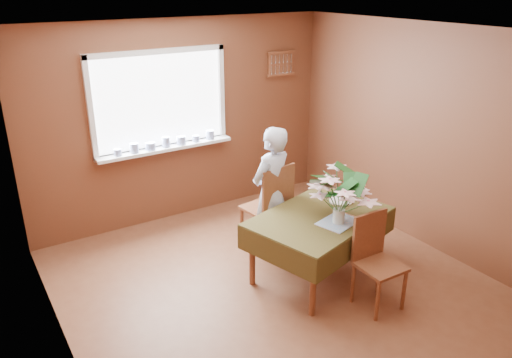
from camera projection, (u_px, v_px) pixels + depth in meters
floor at (286, 294)px, 4.95m from camera, size 4.50×4.50×0.00m
ceiling at (292, 34)px, 4.02m from camera, size 4.50×4.50×0.00m
wall_back at (184, 121)px, 6.25m from camera, size 4.00×0.00×4.00m
wall_left at (57, 234)px, 3.49m from camera, size 0.00×4.50×4.50m
wall_right at (436, 142)px, 5.48m from camera, size 0.00×4.50×4.50m
window_assembly at (163, 118)px, 6.02m from camera, size 1.72×0.20×1.22m
spoon_rack at (281, 63)px, 6.72m from camera, size 0.44×0.05×0.33m
dining_table at (319, 223)px, 5.08m from camera, size 1.61×1.30×0.69m
chair_far at (271, 205)px, 5.56m from camera, size 0.51×0.51×1.05m
chair_near at (375, 256)px, 4.67m from camera, size 0.40×0.40×0.91m
seated_woman at (271, 193)px, 5.43m from camera, size 0.62×0.49×1.49m
flower_bouquet at (340, 192)px, 4.77m from camera, size 0.60×0.60×0.51m
side_plate at (341, 201)px, 5.36m from camera, size 0.35×0.35×0.01m
table_knife at (352, 216)px, 5.02m from camera, size 0.06×0.20×0.00m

